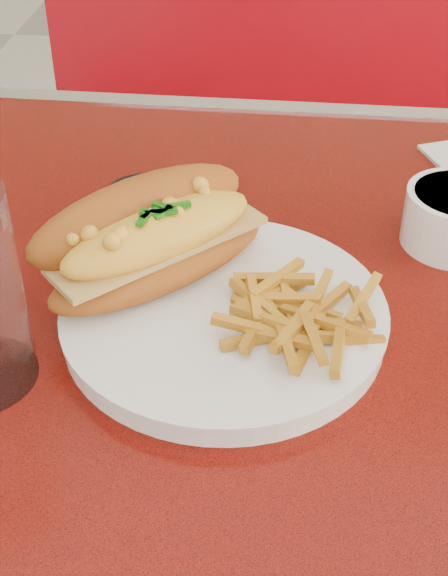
# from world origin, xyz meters

# --- Properties ---
(diner_table) EXTENTS (1.23, 0.83, 0.77)m
(diner_table) POSITION_xyz_m (0.00, 0.00, 0.61)
(diner_table) COLOR red
(diner_table) RESTS_ON ground
(booth_bench_far) EXTENTS (1.20, 0.51, 0.90)m
(booth_bench_far) POSITION_xyz_m (0.00, 0.81, 0.29)
(booth_bench_far) COLOR #A30A15
(booth_bench_far) RESTS_ON ground
(dinner_plate) EXTENTS (0.33, 0.33, 0.02)m
(dinner_plate) POSITION_xyz_m (-0.15, -0.03, 0.78)
(dinner_plate) COLOR white
(dinner_plate) RESTS_ON diner_table
(mac_hoagie) EXTENTS (0.22, 0.22, 0.09)m
(mac_hoagie) POSITION_xyz_m (-0.21, 0.01, 0.83)
(mac_hoagie) COLOR #AD591B
(mac_hoagie) RESTS_ON dinner_plate
(fries_pile) EXTENTS (0.12, 0.12, 0.03)m
(fries_pile) POSITION_xyz_m (-0.08, -0.05, 0.80)
(fries_pile) COLOR gold
(fries_pile) RESTS_ON dinner_plate
(fork) EXTENTS (0.03, 0.14, 0.00)m
(fork) POSITION_xyz_m (-0.09, -0.04, 0.79)
(fork) COLOR silver
(fork) RESTS_ON dinner_plate
(sauce_cup_left) EXTENTS (0.09, 0.09, 0.03)m
(sauce_cup_left) POSITION_xyz_m (-0.24, 0.12, 0.79)
(sauce_cup_left) COLOR black
(sauce_cup_left) RESTS_ON diner_table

